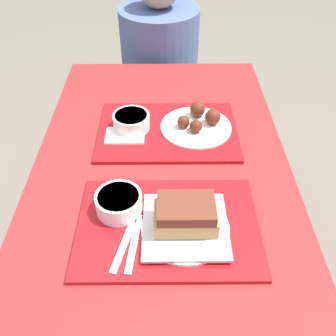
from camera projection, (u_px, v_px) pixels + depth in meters
ground_plane at (163, 309)px, 1.58m from camera, size 12.00×12.00×0.00m
picnic_table at (162, 206)px, 1.14m from camera, size 0.76×1.41×0.77m
picnic_bench_far at (163, 112)px, 2.01m from camera, size 0.72×0.28×0.45m
tray_near at (168, 226)px, 0.93m from camera, size 0.45×0.32×0.01m
tray_far at (168, 131)px, 1.22m from camera, size 0.45×0.32×0.01m
bowl_coleslaw_near at (119, 202)px, 0.94m from camera, size 0.12×0.12×0.05m
brisket_sandwich_plate at (186, 220)px, 0.89m from camera, size 0.22×0.22×0.09m
plastic_fork_near at (125, 243)px, 0.88m from camera, size 0.06×0.17×0.00m
plastic_knife_near at (134, 243)px, 0.88m from camera, size 0.03×0.17×0.00m
bowl_coleslaw_far at (131, 121)px, 1.21m from camera, size 0.12×0.12×0.05m
wings_plate_far at (198, 122)px, 1.22m from camera, size 0.23×0.23×0.06m
napkin_far at (125, 136)px, 1.19m from camera, size 0.12×0.09×0.01m
person_seated_across at (160, 51)px, 1.78m from camera, size 0.37×0.37×0.66m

